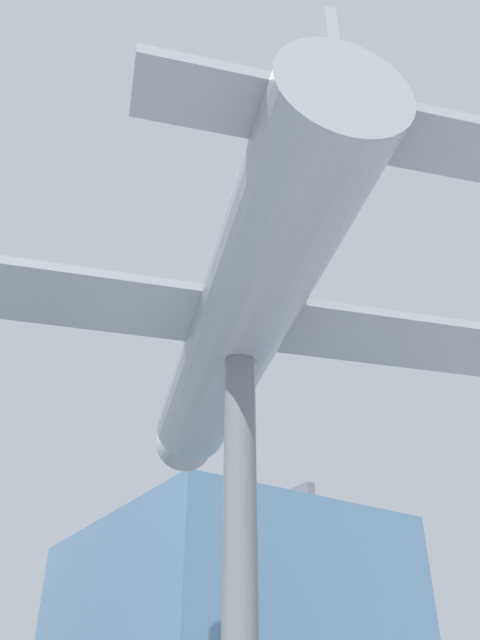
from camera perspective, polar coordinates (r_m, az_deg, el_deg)
The scene contains 3 objects.
glass_pavilion_right at distance 29.47m, azimuth -2.06°, elevation -27.21°, with size 11.19×14.34×9.29m.
support_pylon_central at distance 10.87m, azimuth 0.00°, elevation -21.47°, with size 0.58×0.58×7.49m.
suspended_airplane at distance 12.91m, azimuth -0.33°, elevation -0.69°, with size 16.22×13.16×2.93m.
Camera 1 is at (-5.84, -8.93, 1.67)m, focal length 35.00 mm.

